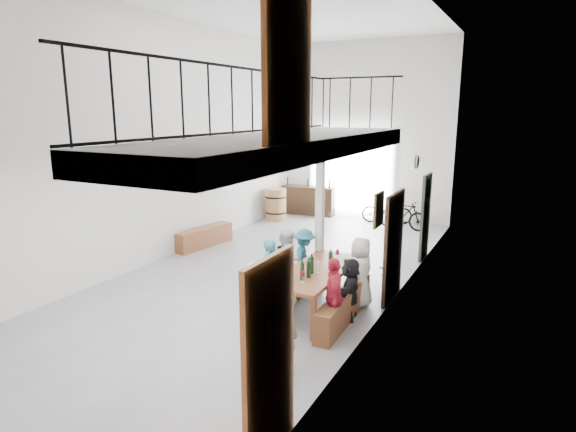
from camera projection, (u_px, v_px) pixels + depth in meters
The scene contains 24 objects.
floor at pixel (272, 272), 10.43m from camera, with size 12.00×12.00×0.00m, color gray.
room_walls at pixel (271, 104), 9.65m from camera, with size 12.00×12.00×12.00m.
gateway_portal at pixel (350, 174), 15.45m from camera, with size 2.80×0.08×2.80m, color white.
right_wall_decor at pixel (368, 225), 7.22m from camera, with size 0.07×8.28×5.07m.
balcony at pixel (287, 148), 6.18m from camera, with size 1.52×5.62×4.00m.
tasting_table at pixel (317, 274), 8.18m from camera, with size 0.92×2.22×0.79m.
bench_inner at pixel (283, 295), 8.55m from camera, with size 0.31×1.93×0.44m, color brown.
bench_wall at pixel (344, 306), 7.99m from camera, with size 0.28×2.15×0.49m, color brown.
tableware at pixel (311, 266), 7.88m from camera, with size 0.51×1.39×0.35m.
side_bench at pixel (204, 237), 12.28m from camera, with size 0.38×1.74×0.49m, color brown.
oak_barrel at pixel (276, 204), 15.19m from camera, with size 0.68×0.68×1.00m.
serving_counter at pixel (308, 200), 16.01m from camera, with size 1.77×0.49×0.93m, color #322112.
counter_bottles at pixel (308, 182), 15.85m from camera, with size 1.52×0.19×0.28m.
guest_left_a at pixel (255, 293), 7.80m from camera, with size 0.52×0.34×1.07m, color silver.
guest_left_b at pixel (272, 275), 8.38m from camera, with size 0.46×0.30×1.26m, color #24657B.
guest_left_c at pixel (288, 265), 8.77m from camera, with size 0.65×0.51×1.34m, color silver.
guest_left_d at pixel (304, 259), 9.33m from camera, with size 0.78×0.45×1.21m, color #24657B.
guest_right_a at pixel (334, 296), 7.46m from camera, with size 0.72×0.30×1.23m, color red.
guest_right_b at pixel (350, 289), 7.97m from camera, with size 0.99×0.32×1.07m, color black.
guest_right_c at pixel (360, 272), 8.47m from camera, with size 0.62×0.40×1.27m, color silver.
host_standing at pixel (282, 312), 6.41m from camera, with size 0.58×0.38×1.60m, color #535A32.
potted_plant at pixel (389, 273), 9.66m from camera, with size 0.39×0.34×0.43m, color #17511A.
bicycle_near at pixel (387, 211), 14.73m from camera, with size 0.53×1.52×0.80m, color black.
bicycle_far at pixel (403, 215), 13.96m from camera, with size 0.42×1.47×0.88m, color black.
Camera 1 is at (4.83, -8.66, 3.46)m, focal length 30.00 mm.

